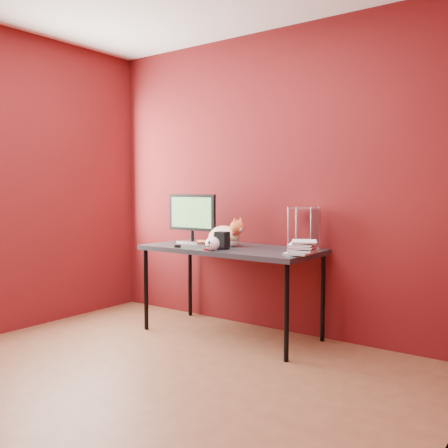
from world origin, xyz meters
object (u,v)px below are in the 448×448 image
Objects in this scene: desk at (231,253)px; speaker at (222,241)px; book_stack at (292,173)px; skull_mug at (212,244)px; monitor at (192,216)px; cat at (225,235)px.

desk is 0.20m from speaker.
book_stack reaches higher than speaker.
skull_mug reaches higher than desk.
book_stack reaches higher than monitor.
monitor is at bearing 171.48° from book_stack.
skull_mug is (0.13, -0.35, -0.03)m from cat.
speaker reaches higher than skull_mug.
speaker is (0.03, -0.16, 0.12)m from desk.
book_stack is at bearing 6.51° from cat.
cat is (-0.10, 0.06, 0.14)m from desk.
speaker is 0.12× the size of book_stack.
book_stack reaches higher than skull_mug.
speaker is (0.13, -0.22, -0.02)m from cat.
book_stack is (1.10, -0.16, 0.36)m from monitor.
book_stack reaches higher than desk.
monitor reaches higher than desk.
speaker is (-0.00, 0.13, 0.01)m from skull_mug.
desk is 1.24× the size of book_stack.
book_stack is (0.60, 0.18, 0.55)m from skull_mug.
cat reaches higher than speaker.
cat is 0.45× the size of book_stack.
monitor is 0.63m from skull_mug.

